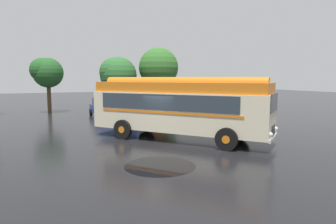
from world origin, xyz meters
TOP-DOWN VIEW (x-y plane):
  - ground_plane at (0.00, 0.00)m, footprint 120.00×120.00m
  - vintage_bus at (0.78, -0.21)m, footprint 8.20×9.40m
  - car_near_left at (-0.96, 11.44)m, footprint 1.97×4.20m
  - car_mid_left at (1.47, 11.22)m, footprint 2.00×4.22m
  - car_mid_right at (4.25, 11.69)m, footprint 2.09×4.27m
  - tree_left_of_centre at (-5.33, 16.63)m, footprint 3.14×2.91m
  - tree_centre at (1.93, 17.52)m, footprint 4.08×4.02m
  - tree_right_of_centre at (6.62, 16.97)m, footprint 4.51×4.51m
  - puddle_patch at (-2.17, -4.44)m, footprint 2.83×2.83m

SIDE VIEW (x-z plane):
  - ground_plane at x=0.00m, z-range 0.00..0.00m
  - puddle_patch at x=-2.17m, z-range 0.00..0.01m
  - car_near_left at x=-0.96m, z-range 0.02..1.68m
  - car_mid_left at x=1.47m, z-range 0.02..1.68m
  - car_mid_right at x=4.25m, z-range 0.02..1.68m
  - vintage_bus at x=0.78m, z-range 0.15..3.64m
  - tree_centre at x=1.93m, z-range 0.97..6.72m
  - tree_left_of_centre at x=-5.33m, z-range 1.31..6.70m
  - tree_right_of_centre at x=6.62m, z-range 1.18..8.05m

